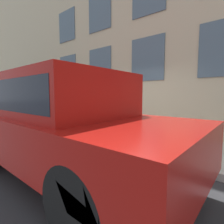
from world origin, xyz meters
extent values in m
plane|color=#2D2D30|center=(0.00, 0.00, 0.00)|extent=(80.00, 80.00, 0.00)
cube|color=#B2ADA3|center=(1.17, 0.00, 0.07)|extent=(2.35, 60.00, 0.14)
cube|color=#4C6070|center=(2.33, -2.30, 2.69)|extent=(0.03, 1.27, 1.51)
cube|color=#4C6070|center=(2.33, 0.00, 2.69)|extent=(0.03, 1.27, 1.51)
cube|color=#4C6070|center=(2.33, 2.30, 2.69)|extent=(0.03, 1.27, 1.51)
cube|color=#4C6070|center=(2.33, 4.60, 2.69)|extent=(0.03, 1.27, 1.51)
cube|color=#4C6070|center=(2.33, 2.30, 4.92)|extent=(0.03, 1.27, 1.51)
cube|color=#4C6070|center=(2.33, 4.60, 4.92)|extent=(0.03, 1.27, 1.51)
cylinder|color=gold|center=(0.49, -0.16, 0.16)|extent=(0.28, 0.28, 0.04)
cylinder|color=gold|center=(0.49, -0.16, 0.47)|extent=(0.21, 0.21, 0.68)
sphere|color=#A4891E|center=(0.49, -0.16, 0.81)|extent=(0.22, 0.22, 0.22)
cylinder|color=black|center=(0.49, -0.16, 0.88)|extent=(0.07, 0.07, 0.09)
cylinder|color=gold|center=(0.49, -0.31, 0.55)|extent=(0.09, 0.10, 0.09)
cylinder|color=gold|center=(0.49, 0.00, 0.55)|extent=(0.09, 0.10, 0.09)
cylinder|color=navy|center=(0.61, 0.48, 0.53)|extent=(0.12, 0.12, 0.79)
cylinder|color=navy|center=(0.77, 0.48, 0.53)|extent=(0.12, 0.12, 0.79)
cube|color=white|center=(0.69, 0.48, 1.22)|extent=(0.21, 0.15, 0.59)
cylinder|color=white|center=(0.53, 0.48, 1.24)|extent=(0.09, 0.09, 0.56)
cylinder|color=white|center=(0.84, 0.48, 1.24)|extent=(0.09, 0.09, 0.56)
sphere|color=beige|center=(0.69, 0.48, 1.65)|extent=(0.26, 0.26, 0.26)
cylinder|color=black|center=(-0.63, 1.00, 0.42)|extent=(0.24, 0.84, 0.84)
cylinder|color=black|center=(-2.33, -1.87, 0.42)|extent=(0.24, 0.84, 0.84)
cylinder|color=black|center=(-0.63, -1.87, 0.42)|extent=(0.24, 0.84, 0.84)
cube|color=#A5140F|center=(-1.48, -0.43, 0.75)|extent=(1.93, 4.62, 0.67)
cube|color=#A5140F|center=(-1.48, -0.43, 1.44)|extent=(1.70, 2.22, 0.70)
cube|color=#1E232D|center=(-1.48, -0.43, 1.44)|extent=(1.71, 2.04, 0.45)
cylinder|color=black|center=(-0.38, 4.29, 0.33)|extent=(0.24, 0.65, 0.65)
camera|label=1|loc=(-3.28, -3.08, 1.44)|focal=28.00mm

